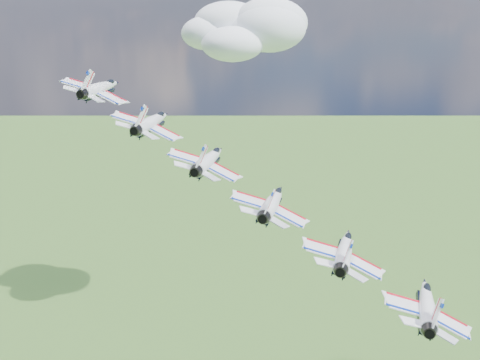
{
  "coord_description": "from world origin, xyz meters",
  "views": [
    {
      "loc": [
        -7.55,
        -81.96,
        178.38
      ],
      "look_at": [
        1.16,
        -3.66,
        156.17
      ],
      "focal_mm": 50.0,
      "sensor_mm": 36.0,
      "label": 1
    }
  ],
  "objects_px": {
    "jet_4": "(345,250)",
    "jet_5": "(427,304)",
    "jet_2": "(209,159)",
    "jet_3": "(273,202)",
    "jet_0": "(101,88)",
    "jet_1": "(152,122)"
  },
  "relations": [
    {
      "from": "jet_0",
      "to": "jet_3",
      "type": "relative_size",
      "value": 1.0
    },
    {
      "from": "jet_0",
      "to": "jet_4",
      "type": "relative_size",
      "value": 1.0
    },
    {
      "from": "jet_5",
      "to": "jet_4",
      "type": "bearing_deg",
      "value": 155.19
    },
    {
      "from": "jet_3",
      "to": "jet_4",
      "type": "relative_size",
      "value": 1.0
    },
    {
      "from": "jet_2",
      "to": "jet_3",
      "type": "xyz_separation_m",
      "value": [
        7.12,
        -6.84,
        -3.7
      ]
    },
    {
      "from": "jet_2",
      "to": "jet_5",
      "type": "relative_size",
      "value": 1.0
    },
    {
      "from": "jet_2",
      "to": "jet_4",
      "type": "relative_size",
      "value": 1.0
    },
    {
      "from": "jet_3",
      "to": "jet_4",
      "type": "distance_m",
      "value": 10.54
    },
    {
      "from": "jet_5",
      "to": "jet_2",
      "type": "bearing_deg",
      "value": 155.19
    },
    {
      "from": "jet_4",
      "to": "jet_5",
      "type": "distance_m",
      "value": 10.54
    },
    {
      "from": "jet_1",
      "to": "jet_0",
      "type": "bearing_deg",
      "value": 155.19
    },
    {
      "from": "jet_3",
      "to": "jet_2",
      "type": "bearing_deg",
      "value": 155.19
    },
    {
      "from": "jet_3",
      "to": "jet_4",
      "type": "height_order",
      "value": "jet_3"
    },
    {
      "from": "jet_0",
      "to": "jet_2",
      "type": "xyz_separation_m",
      "value": [
        14.23,
        -13.69,
        -7.4
      ]
    },
    {
      "from": "jet_3",
      "to": "jet_1",
      "type": "bearing_deg",
      "value": 155.19
    },
    {
      "from": "jet_2",
      "to": "jet_4",
      "type": "bearing_deg",
      "value": -24.81
    },
    {
      "from": "jet_0",
      "to": "jet_3",
      "type": "xyz_separation_m",
      "value": [
        21.35,
        -20.53,
        -11.09
      ]
    },
    {
      "from": "jet_2",
      "to": "jet_3",
      "type": "height_order",
      "value": "jet_2"
    },
    {
      "from": "jet_0",
      "to": "jet_2",
      "type": "bearing_deg",
      "value": -24.81
    },
    {
      "from": "jet_0",
      "to": "jet_1",
      "type": "bearing_deg",
      "value": -24.81
    },
    {
      "from": "jet_4",
      "to": "jet_1",
      "type": "bearing_deg",
      "value": 155.19
    },
    {
      "from": "jet_1",
      "to": "jet_5",
      "type": "xyz_separation_m",
      "value": [
        28.46,
        -27.38,
        -14.79
      ]
    }
  ]
}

